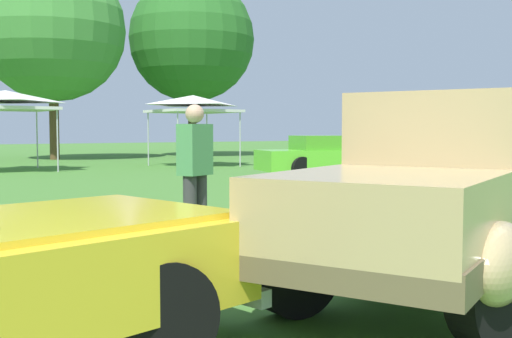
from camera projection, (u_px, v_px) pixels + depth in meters
name	position (u px, v px, depth m)	size (l,w,h in m)	color
ground_plane	(466.00, 278.00, 5.86)	(120.00, 120.00, 0.00)	#42752D
feature_pickup_truck	(436.00, 192.00, 5.27)	(4.33, 3.10, 1.70)	brown
show_car_lime	(332.00, 156.00, 18.63)	(4.75, 2.85, 1.22)	#60C62D
show_car_teal	(487.00, 155.00, 19.52)	(4.22, 1.78, 1.22)	teal
spectator_near_truck	(195.00, 171.00, 7.34)	(0.46, 0.38, 1.69)	#383838
canopy_tent_center_field	(6.00, 99.00, 20.80)	(2.93, 2.93, 2.71)	#B7B7BC
canopy_tent_right_field	(193.00, 103.00, 23.79)	(2.89, 2.89, 2.71)	#B7B7BC
treeline_center	(52.00, 29.00, 28.85)	(6.72, 6.72, 9.42)	brown
treeline_mid_right	(192.00, 39.00, 32.72)	(6.56, 6.56, 9.43)	#47331E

